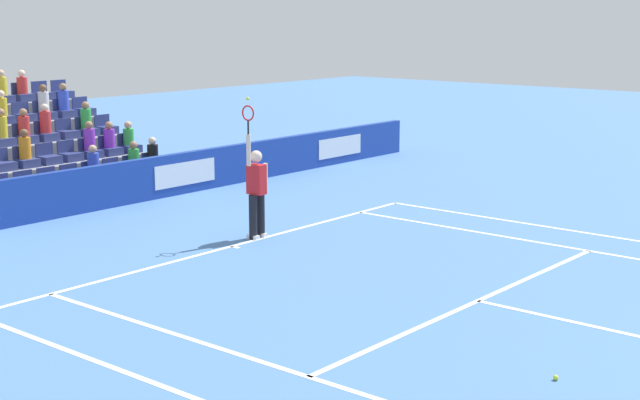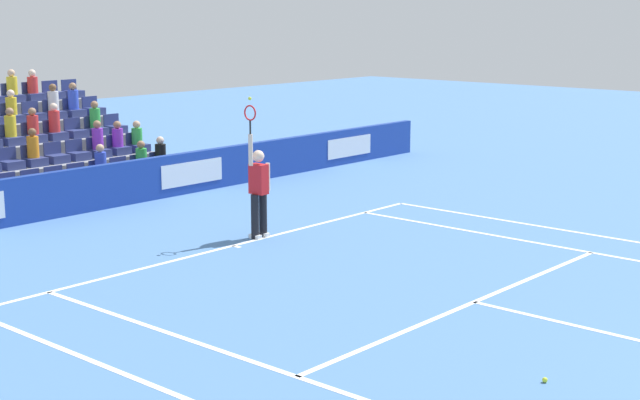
% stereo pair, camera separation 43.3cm
% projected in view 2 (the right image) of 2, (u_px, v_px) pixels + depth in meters
% --- Properties ---
extents(line_baseline, '(10.97, 0.10, 0.01)m').
position_uv_depth(line_baseline, '(233.00, 246.00, 18.40)').
color(line_baseline, white).
rests_on(line_baseline, ground).
extents(line_service, '(8.23, 0.10, 0.01)m').
position_uv_depth(line_service, '(474.00, 302.00, 14.84)').
color(line_service, white).
rests_on(line_service, ground).
extents(line_singles_sideline_left, '(0.10, 11.89, 0.01)m').
position_uv_depth(line_singles_sideline_left, '(324.00, 386.00, 11.52)').
color(line_singles_sideline_left, white).
rests_on(line_singles_sideline_left, ground).
extents(line_singles_sideline_right, '(0.10, 11.89, 0.01)m').
position_uv_depth(line_singles_sideline_right, '(614.00, 257.00, 17.58)').
color(line_singles_sideline_right, white).
rests_on(line_singles_sideline_right, ground).
extents(line_centre_mark, '(0.10, 0.20, 0.01)m').
position_uv_depth(line_centre_mark, '(236.00, 247.00, 18.33)').
color(line_centre_mark, white).
rests_on(line_centre_mark, ground).
extents(sponsor_barrier, '(24.72, 0.22, 1.03)m').
position_uv_depth(sponsor_barrier, '(86.00, 190.00, 21.41)').
color(sponsor_barrier, '#193899').
rests_on(sponsor_barrier, ground).
extents(tennis_player, '(0.53, 0.37, 2.85)m').
position_uv_depth(tennis_player, '(259.00, 189.00, 18.88)').
color(tennis_player, black).
rests_on(tennis_player, ground).
extents(stadium_stand, '(6.82, 4.75, 3.03)m').
position_uv_depth(stadium_stand, '(2.00, 160.00, 23.66)').
color(stadium_stand, gray).
rests_on(stadium_stand, ground).
extents(loose_tennis_ball, '(0.07, 0.07, 0.07)m').
position_uv_depth(loose_tennis_ball, '(545.00, 380.00, 11.63)').
color(loose_tennis_ball, '#D1E533').
rests_on(loose_tennis_ball, ground).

